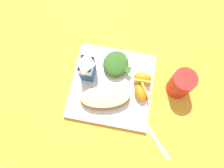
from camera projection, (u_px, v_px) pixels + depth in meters
ground at (112, 86)px, 0.77m from camera, size 3.00×3.00×0.00m
white_plate at (112, 86)px, 0.76m from camera, size 0.28×0.28×0.02m
cheesy_pizza_bread at (105, 98)px, 0.72m from camera, size 0.12×0.18×0.04m
green_salad_pile at (117, 64)px, 0.75m from camera, size 0.10×0.10×0.04m
milk_carton at (87, 67)px, 0.71m from camera, size 0.06×0.05×0.11m
orange_wedge_front at (141, 93)px, 0.72m from camera, size 0.07×0.06×0.04m
orange_wedge_middle at (143, 78)px, 0.74m from camera, size 0.04×0.06×0.04m
metal_fork at (149, 129)px, 0.71m from camera, size 0.15×0.14×0.01m
drinking_red_cup at (181, 84)px, 0.71m from camera, size 0.08×0.08×0.10m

